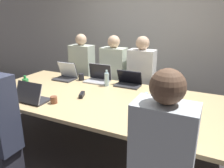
{
  "coord_description": "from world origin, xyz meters",
  "views": [
    {
      "loc": [
        1.14,
        -2.18,
        1.72
      ],
      "look_at": [
        0.04,
        0.1,
        0.9
      ],
      "focal_mm": 35.0,
      "sensor_mm": 36.0,
      "label": 1
    }
  ],
  "objects_px": {
    "cup_far_midleft": "(81,77)",
    "person_far_center": "(141,83)",
    "laptop_far_midleft": "(99,76)",
    "laptop_near_left": "(32,96)",
    "cup_near_right": "(138,120)",
    "cup_near_left": "(54,100)",
    "bottle_near_left": "(26,86)",
    "laptop_far_center": "(128,81)",
    "person_far_left": "(83,75)",
    "bottle_far_center": "(107,79)",
    "person_far_midleft": "(114,80)",
    "laptop_near_right": "(170,126)",
    "laptop_far_left": "(66,74)",
    "bottle_near_right": "(146,108)",
    "stapler": "(82,95)"
  },
  "relations": [
    {
      "from": "person_far_midleft",
      "to": "laptop_near_left",
      "type": "distance_m",
      "value": 1.49
    },
    {
      "from": "laptop_near_right",
      "to": "person_far_center",
      "type": "bearing_deg",
      "value": -63.1
    },
    {
      "from": "cup_near_right",
      "to": "cup_far_midleft",
      "type": "xyz_separation_m",
      "value": [
        -1.25,
        0.95,
        0.01
      ]
    },
    {
      "from": "person_far_midleft",
      "to": "laptop_far_left",
      "type": "xyz_separation_m",
      "value": [
        -0.57,
        -0.51,
        0.15
      ]
    },
    {
      "from": "laptop_far_left",
      "to": "cup_near_left",
      "type": "bearing_deg",
      "value": -61.32
    },
    {
      "from": "laptop_near_right",
      "to": "bottle_near_left",
      "type": "bearing_deg",
      "value": -5.7
    },
    {
      "from": "laptop_far_midleft",
      "to": "laptop_near_left",
      "type": "xyz_separation_m",
      "value": [
        -0.3,
        -1.04,
        -0.0
      ]
    },
    {
      "from": "bottle_far_center",
      "to": "cup_near_right",
      "type": "bearing_deg",
      "value": -48.45
    },
    {
      "from": "laptop_far_left",
      "to": "person_far_center",
      "type": "xyz_separation_m",
      "value": [
        1.04,
        0.52,
        -0.15
      ]
    },
    {
      "from": "cup_near_left",
      "to": "laptop_far_midleft",
      "type": "bearing_deg",
      "value": 87.31
    },
    {
      "from": "laptop_far_center",
      "to": "bottle_far_center",
      "type": "relative_size",
      "value": 1.55
    },
    {
      "from": "cup_near_right",
      "to": "bottle_far_center",
      "type": "bearing_deg",
      "value": 131.55
    },
    {
      "from": "bottle_near_right",
      "to": "laptop_far_left",
      "type": "relative_size",
      "value": 0.86
    },
    {
      "from": "cup_far_midleft",
      "to": "bottle_far_center",
      "type": "height_order",
      "value": "bottle_far_center"
    },
    {
      "from": "laptop_far_midleft",
      "to": "laptop_far_left",
      "type": "xyz_separation_m",
      "value": [
        -0.51,
        -0.11,
        0.0
      ]
    },
    {
      "from": "bottle_near_left",
      "to": "laptop_far_center",
      "type": "distance_m",
      "value": 1.35
    },
    {
      "from": "cup_far_midleft",
      "to": "cup_near_left",
      "type": "bearing_deg",
      "value": -76.21
    },
    {
      "from": "person_far_midleft",
      "to": "laptop_far_left",
      "type": "height_order",
      "value": "person_far_midleft"
    },
    {
      "from": "cup_near_right",
      "to": "cup_far_midleft",
      "type": "relative_size",
      "value": 0.83
    },
    {
      "from": "laptop_near_right",
      "to": "laptop_far_left",
      "type": "relative_size",
      "value": 1.13
    },
    {
      "from": "cup_far_midleft",
      "to": "person_far_center",
      "type": "height_order",
      "value": "person_far_center"
    },
    {
      "from": "cup_near_right",
      "to": "laptop_near_left",
      "type": "distance_m",
      "value": 1.28
    },
    {
      "from": "person_far_midleft",
      "to": "cup_near_left",
      "type": "bearing_deg",
      "value": -94.41
    },
    {
      "from": "laptop_near_left",
      "to": "laptop_far_center",
      "type": "bearing_deg",
      "value": -126.8
    },
    {
      "from": "laptop_far_center",
      "to": "laptop_far_left",
      "type": "bearing_deg",
      "value": -173.72
    },
    {
      "from": "laptop_near_right",
      "to": "cup_far_midleft",
      "type": "relative_size",
      "value": 3.58
    },
    {
      "from": "person_far_midleft",
      "to": "person_far_left",
      "type": "xyz_separation_m",
      "value": [
        -0.63,
        0.03,
        -0.0
      ]
    },
    {
      "from": "cup_near_left",
      "to": "bottle_far_center",
      "type": "bearing_deg",
      "value": 72.59
    },
    {
      "from": "cup_far_midleft",
      "to": "bottle_near_right",
      "type": "bearing_deg",
      "value": -33.02
    },
    {
      "from": "laptop_far_midleft",
      "to": "person_far_left",
      "type": "bearing_deg",
      "value": 143.1
    },
    {
      "from": "bottle_near_left",
      "to": "laptop_far_center",
      "type": "xyz_separation_m",
      "value": [
        1.05,
        0.86,
        -0.04
      ]
    },
    {
      "from": "cup_near_right",
      "to": "cup_near_left",
      "type": "distance_m",
      "value": 1.03
    },
    {
      "from": "laptop_near_right",
      "to": "laptop_near_left",
      "type": "bearing_deg",
      "value": -0.13
    },
    {
      "from": "cup_far_midleft",
      "to": "bottle_near_left",
      "type": "bearing_deg",
      "value": -110.79
    },
    {
      "from": "laptop_far_center",
      "to": "bottle_far_center",
      "type": "bearing_deg",
      "value": -152.22
    },
    {
      "from": "laptop_far_midleft",
      "to": "laptop_near_left",
      "type": "height_order",
      "value": "laptop_far_midleft"
    },
    {
      "from": "laptop_near_right",
      "to": "cup_near_right",
      "type": "relative_size",
      "value": 4.33
    },
    {
      "from": "cup_near_right",
      "to": "laptop_far_left",
      "type": "xyz_separation_m",
      "value": [
        -1.49,
        0.91,
        0.03
      ]
    },
    {
      "from": "person_far_center",
      "to": "stapler",
      "type": "xyz_separation_m",
      "value": [
        -0.4,
        -1.06,
        0.1
      ]
    },
    {
      "from": "bottle_near_left",
      "to": "bottle_far_center",
      "type": "xyz_separation_m",
      "value": [
        0.77,
        0.72,
        -0.0
      ]
    },
    {
      "from": "bottle_far_center",
      "to": "person_far_center",
      "type": "bearing_deg",
      "value": 60.08
    },
    {
      "from": "laptop_far_midleft",
      "to": "bottle_near_left",
      "type": "relative_size",
      "value": 1.53
    },
    {
      "from": "person_far_left",
      "to": "laptop_near_left",
      "type": "height_order",
      "value": "person_far_left"
    },
    {
      "from": "bottle_near_right",
      "to": "laptop_far_left",
      "type": "height_order",
      "value": "bottle_near_right"
    },
    {
      "from": "bottle_near_left",
      "to": "stapler",
      "type": "xyz_separation_m",
      "value": [
        0.69,
        0.21,
        -0.08
      ]
    },
    {
      "from": "laptop_far_center",
      "to": "laptop_near_left",
      "type": "bearing_deg",
      "value": -126.8
    },
    {
      "from": "bottle_near_left",
      "to": "person_far_midleft",
      "type": "bearing_deg",
      "value": 63.64
    },
    {
      "from": "cup_near_right",
      "to": "person_far_midleft",
      "type": "xyz_separation_m",
      "value": [
        -0.92,
        1.42,
        -0.12
      ]
    },
    {
      "from": "cup_near_right",
      "to": "laptop_near_left",
      "type": "relative_size",
      "value": 0.24
    },
    {
      "from": "laptop_near_right",
      "to": "laptop_far_center",
      "type": "xyz_separation_m",
      "value": [
        -0.79,
        1.04,
        -0.0
      ]
    }
  ]
}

